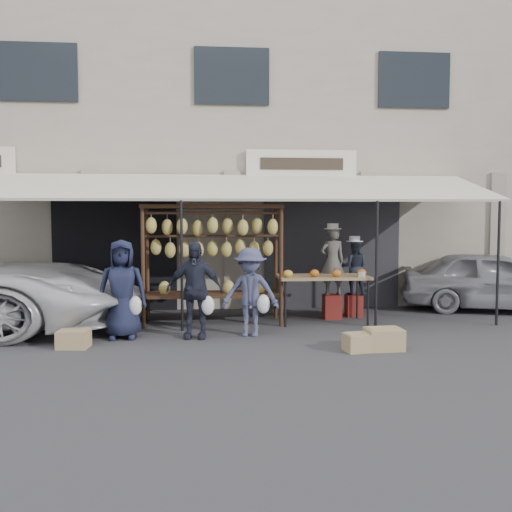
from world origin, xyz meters
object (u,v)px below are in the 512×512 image
(vendor_left, at_px, (332,261))
(crate_far, at_px, (74,339))
(vendor_right, at_px, (354,267))
(sedan, at_px, (493,281))
(customer_mid, at_px, (194,290))
(customer_right, at_px, (250,292))
(produce_table, at_px, (323,278))
(crate_near_a, at_px, (360,342))
(crate_near_b, at_px, (384,339))
(banana_rack, at_px, (212,241))
(customer_left, at_px, (122,289))

(vendor_left, distance_m, crate_far, 5.10)
(vendor_right, height_order, sedan, vendor_right)
(vendor_left, height_order, customer_mid, vendor_left)
(vendor_left, bearing_deg, customer_right, 36.41)
(produce_table, xyz_separation_m, vendor_right, (0.77, 0.65, 0.13))
(customer_right, bearing_deg, vendor_right, 50.09)
(crate_near_a, xyz_separation_m, crate_near_b, (0.39, 0.07, 0.03))
(banana_rack, bearing_deg, produce_table, -3.47)
(customer_left, relative_size, crate_near_a, 3.68)
(vendor_left, distance_m, crate_near_a, 2.93)
(crate_near_b, xyz_separation_m, crate_far, (-4.71, 0.54, -0.02))
(produce_table, xyz_separation_m, crate_far, (-4.24, -1.68, -0.72))
(crate_far, bearing_deg, customer_right, 12.82)
(customer_mid, height_order, sedan, customer_mid)
(banana_rack, distance_m, customer_mid, 1.49)
(crate_near_b, bearing_deg, crate_far, 173.47)
(produce_table, bearing_deg, vendor_left, 58.55)
(customer_right, distance_m, crate_near_b, 2.34)
(customer_mid, xyz_separation_m, crate_near_a, (2.48, -1.17, -0.67))
(customer_mid, distance_m, crate_near_b, 3.14)
(customer_mid, bearing_deg, vendor_right, 38.49)
(customer_mid, relative_size, customer_right, 1.08)
(vendor_right, bearing_deg, customer_left, 37.11)
(customer_right, distance_m, crate_far, 2.91)
(vendor_right, height_order, customer_right, vendor_right)
(banana_rack, xyz_separation_m, crate_far, (-2.16, -1.81, -1.43))
(crate_far, bearing_deg, sedan, 18.62)
(banana_rack, distance_m, vendor_right, 2.95)
(vendor_right, distance_m, customer_left, 4.68)
(produce_table, distance_m, customer_right, 1.81)
(vendor_right, bearing_deg, banana_rack, 26.25)
(produce_table, distance_m, vendor_left, 0.60)
(banana_rack, bearing_deg, customer_right, -62.47)
(produce_table, xyz_separation_m, customer_mid, (-2.40, -1.11, -0.06))
(customer_right, height_order, crate_near_a, customer_right)
(customer_right, distance_m, sedan, 5.78)
(banana_rack, distance_m, crate_far, 3.16)
(crate_far, bearing_deg, crate_near_a, -8.00)
(vendor_left, height_order, sedan, vendor_left)
(banana_rack, bearing_deg, vendor_right, 10.37)
(vendor_left, height_order, customer_left, vendor_left)
(vendor_right, height_order, crate_far, vendor_right)
(vendor_right, bearing_deg, crate_near_a, 92.67)
(banana_rack, relative_size, vendor_left, 1.95)
(produce_table, xyz_separation_m, sedan, (3.91, 1.07, -0.21))
(banana_rack, xyz_separation_m, crate_near_a, (2.16, -2.41, -1.43))
(customer_left, distance_m, sedan, 7.79)
(crate_near_a, height_order, crate_near_b, crate_near_b)
(customer_left, height_order, crate_near_b, customer_left)
(vendor_right, bearing_deg, customer_right, 53.09)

